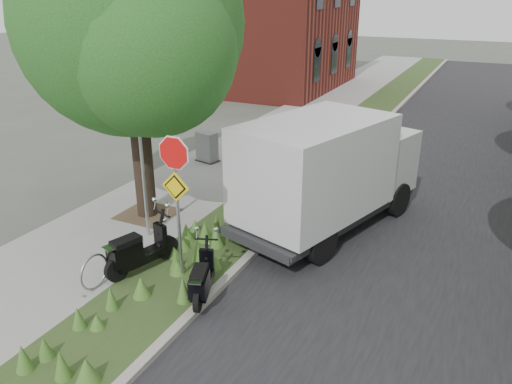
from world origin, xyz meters
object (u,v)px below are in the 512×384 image
Objects in this scene: sign_assembly at (175,179)px; scooter_far at (201,283)px; utility_cabinet at (207,147)px; box_truck at (327,168)px; scooter_near at (134,255)px.

sign_assembly reaches higher than scooter_far.
scooter_far is 8.54m from utility_cabinet.
box_truck is (1.07, 4.32, 1.16)m from scooter_far.
scooter_far is 4.60m from box_truck.
scooter_near is 0.30× the size of box_truck.
box_truck is 6.28m from utility_cabinet.
sign_assembly is 7.82m from utility_cabinet.
utility_cabinet is (-4.33, 7.36, 0.13)m from scooter_far.
sign_assembly is at bearing 19.17° from scooter_near.
sign_assembly is at bearing -62.95° from utility_cabinet.
scooter_far is at bearing -7.23° from scooter_near.
utility_cabinet is at bearing 117.05° from sign_assembly.
scooter_near is (-0.96, -0.33, -1.78)m from sign_assembly.
box_truck is (1.93, 3.76, -0.68)m from sign_assembly.
sign_assembly is 2.11× the size of scooter_far.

